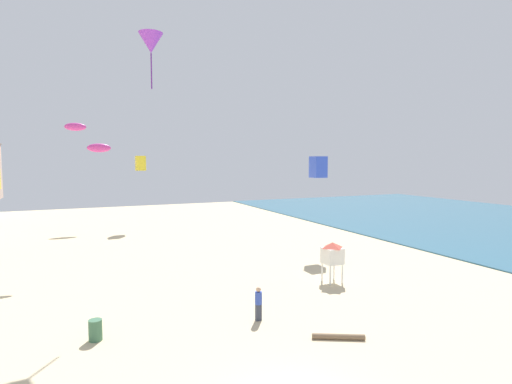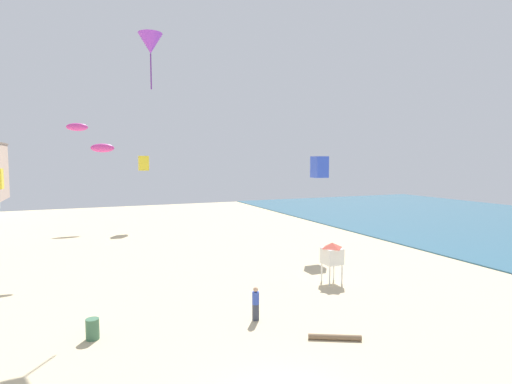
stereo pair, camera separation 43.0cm
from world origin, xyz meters
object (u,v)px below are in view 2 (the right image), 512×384
Objects in this scene: beach_trash_bin at (93,329)px; kite_magenta_parafoil at (103,148)px; kite_magenta_parafoil_2 at (77,127)px; kite_yellow_box_3 at (144,163)px; lifeguard_stand at (332,254)px; kite_blue_box at (319,167)px; kite_purple_delta at (150,44)px; kite_flyer at (256,302)px; driftwood_log at (335,337)px.

beach_trash_bin is 0.35× the size of kite_magenta_parafoil.
kite_magenta_parafoil_2 reaches higher than beach_trash_bin.
beach_trash_bin is at bearing -93.72° from kite_magenta_parafoil.
kite_magenta_parafoil is 5.27m from kite_yellow_box_3.
lifeguard_stand is 27.68m from kite_yellow_box_3.
kite_magenta_parafoil_2 is 18.84m from kite_blue_box.
kite_yellow_box_3 is (2.51, 22.32, -7.12)m from kite_purple_delta.
kite_magenta_parafoil_2 is (-7.67, 15.21, 9.17)m from kite_flyer.
kite_yellow_box_3 is at bearing 77.83° from beach_trash_bin.
lifeguard_stand reaches higher than kite_flyer.
kite_purple_delta is (-3.54, 7.34, 13.54)m from kite_flyer.
kite_blue_box is at bearing 60.40° from driftwood_log.
kite_magenta_parafoil is at bearing 101.81° from driftwood_log.
kite_flyer is 0.51× the size of kite_purple_delta.
beach_trash_bin is at bearing 156.36° from driftwood_log.
beach_trash_bin is 0.52× the size of kite_blue_box.
kite_magenta_parafoil_2 is (-14.43, 11.55, 8.25)m from lifeguard_stand.
kite_flyer is at bearing -63.25° from kite_magenta_parafoil_2.
kite_magenta_parafoil is (2.05, 31.52, 8.63)m from beach_trash_bin.
kite_magenta_parafoil_2 reaches higher than kite_flyer.
kite_magenta_parafoil is at bearing 146.62° from kite_yellow_box_3.
beach_trash_bin is at bearing -149.82° from kite_blue_box.
driftwood_log is 1.36× the size of kite_yellow_box_3.
kite_flyer is 0.64× the size of lifeguard_stand.
kite_purple_delta reaches higher than kite_blue_box.
kite_blue_box is at bearing 41.64° from lifeguard_stand.
kite_blue_box reaches higher than kite_flyer.
kite_magenta_parafoil is 25.68m from kite_purple_delta.
beach_trash_bin is at bearing -102.17° from kite_yellow_box_3.
lifeguard_stand is 1.55× the size of kite_yellow_box_3.
kite_purple_delta is 23.56m from kite_yellow_box_3.
kite_blue_box is at bearing -12.49° from kite_magenta_parafoil_2.
driftwood_log is at bearing -78.19° from kite_magenta_parafoil.
kite_magenta_parafoil is (-11.95, 28.73, 7.24)m from lifeguard_stand.
kite_blue_box is (18.17, -4.02, -2.97)m from kite_magenta_parafoil_2.
kite_magenta_parafoil is 1.47× the size of kite_blue_box.
kite_purple_delta is 1.84× the size of kite_blue_box.
kite_purple_delta is (4.12, -7.88, 4.37)m from kite_magenta_parafoil_2.
kite_magenta_parafoil reaches higher than driftwood_log.
kite_blue_box is at bearing 30.18° from beach_trash_bin.
kite_flyer is 15.80m from kite_purple_delta.
kite_purple_delta reaches higher than kite_flyer.
kite_purple_delta is at bearing -96.42° from kite_yellow_box_3.
kite_magenta_parafoil_2 reaches higher than driftwood_log.
kite_blue_box reaches higher than driftwood_log.
kite_magenta_parafoil is at bearing -80.28° from kite_flyer.
kite_magenta_parafoil_2 is at bearing 118.24° from driftwood_log.
kite_magenta_parafoil_2 is at bearing -62.63° from kite_flyer.
beach_trash_bin is 10.39m from driftwood_log.
kite_yellow_box_3 is at bearing 84.74° from lifeguard_stand.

